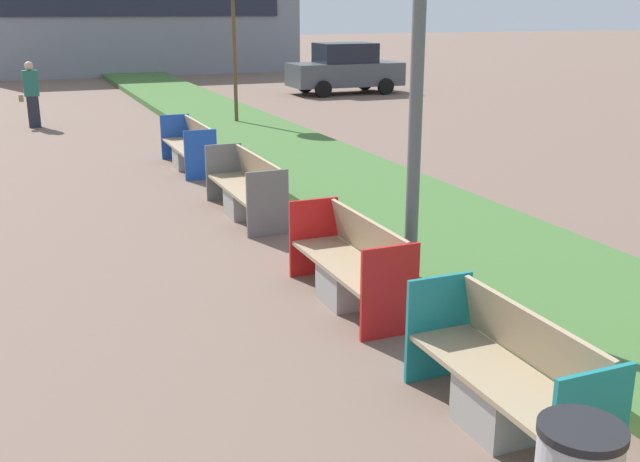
# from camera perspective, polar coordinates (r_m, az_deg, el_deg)

# --- Properties ---
(planter_grass_strip) EXTENTS (2.80, 120.00, 0.18)m
(planter_grass_strip) POSITION_cam_1_polar(r_m,az_deg,el_deg) (10.78, 9.33, 0.13)
(planter_grass_strip) COLOR #426B33
(planter_grass_strip) RESTS_ON ground
(building_backdrop) EXTENTS (15.17, 5.38, 6.05)m
(building_backdrop) POSITION_cam_1_polar(r_m,az_deg,el_deg) (39.42, -13.80, 16.07)
(building_backdrop) COLOR gray
(building_backdrop) RESTS_ON ground
(bench_teal_frame) EXTENTS (0.65, 1.90, 0.94)m
(bench_teal_frame) POSITION_cam_1_polar(r_m,az_deg,el_deg) (5.96, 13.94, -11.40)
(bench_teal_frame) COLOR #9E9B96
(bench_teal_frame) RESTS_ON ground
(bench_red_frame) EXTENTS (0.65, 2.01, 0.94)m
(bench_red_frame) POSITION_cam_1_polar(r_m,az_deg,el_deg) (8.18, 2.35, -3.01)
(bench_red_frame) COLOR #9E9B96
(bench_red_frame) RESTS_ON ground
(bench_grey_frame) EXTENTS (0.65, 2.33, 0.94)m
(bench_grey_frame) POSITION_cam_1_polar(r_m,az_deg,el_deg) (11.65, -5.61, 2.97)
(bench_grey_frame) COLOR #9E9B96
(bench_grey_frame) RESTS_ON ground
(bench_blue_frame) EXTENTS (0.65, 2.29, 0.94)m
(bench_blue_frame) POSITION_cam_1_polar(r_m,az_deg,el_deg) (15.35, -9.91, 6.12)
(bench_blue_frame) COLOR #9E9B96
(bench_blue_frame) RESTS_ON ground
(pedestrian_walking) EXTENTS (0.53, 0.24, 1.75)m
(pedestrian_walking) POSITION_cam_1_polar(r_m,az_deg,el_deg) (21.77, -21.13, 9.71)
(pedestrian_walking) COLOR #232633
(pedestrian_walking) RESTS_ON ground
(parked_car_distant) EXTENTS (4.22, 2.00, 1.86)m
(parked_car_distant) POSITION_cam_1_polar(r_m,az_deg,el_deg) (28.65, 1.92, 12.24)
(parked_car_distant) COLOR #474C51
(parked_car_distant) RESTS_ON ground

